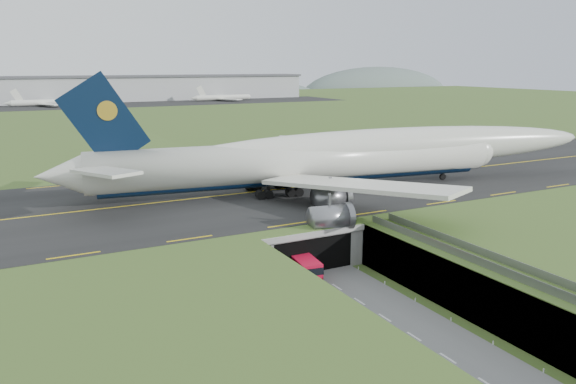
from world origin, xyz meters
TOP-DOWN VIEW (x-y plane):
  - ground at (0.00, 0.00)m, footprint 900.00×900.00m
  - airfield_deck at (0.00, 0.00)m, footprint 800.00×800.00m
  - trench_road at (0.00, -7.50)m, footprint 12.00×75.00m
  - taxiway at (0.00, 33.00)m, footprint 800.00×44.00m
  - tunnel_portal at (0.00, 16.71)m, footprint 17.00×22.30m
  - guideway at (11.00, -19.11)m, footprint 3.00×53.00m
  - jumbo_jet at (17.77, 28.86)m, footprint 104.19×64.79m
  - shuttle_tram at (-2.21, 6.95)m, footprint 3.73×7.67m
  - cargo_terminal at (-0.06, 299.41)m, footprint 320.00×67.00m
  - distant_hills at (64.38, 430.00)m, footprint 700.00×91.00m

SIDE VIEW (x-z plane):
  - distant_hills at x=64.38m, z-range -34.00..26.00m
  - ground at x=0.00m, z-range 0.00..0.00m
  - trench_road at x=0.00m, z-range 0.00..0.20m
  - shuttle_tram at x=-2.21m, z-range 0.15..3.16m
  - airfield_deck at x=0.00m, z-range 0.00..6.00m
  - tunnel_portal at x=0.00m, z-range 0.33..6.33m
  - guideway at x=11.00m, z-range 1.80..8.85m
  - taxiway at x=0.00m, z-range 6.00..6.18m
  - jumbo_jet at x=17.77m, z-range 1.03..22.65m
  - cargo_terminal at x=-0.06m, z-range 6.16..21.76m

